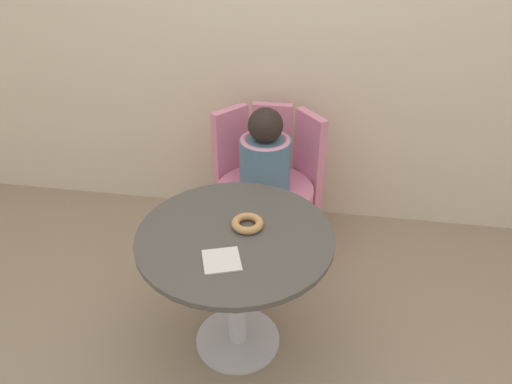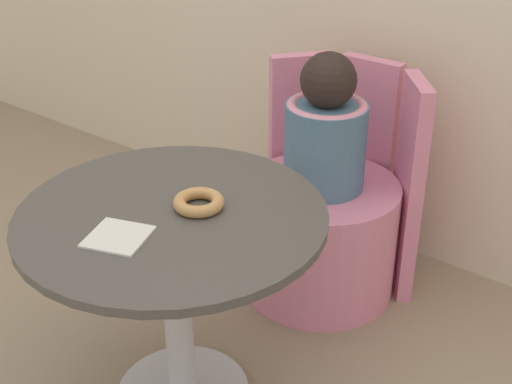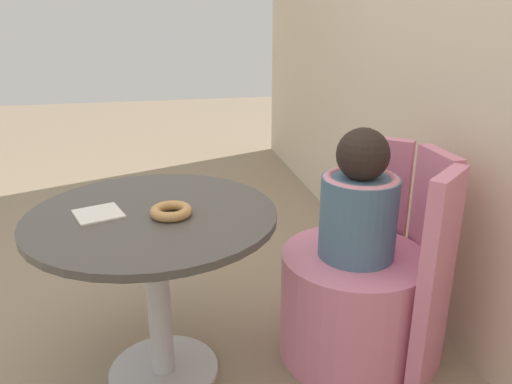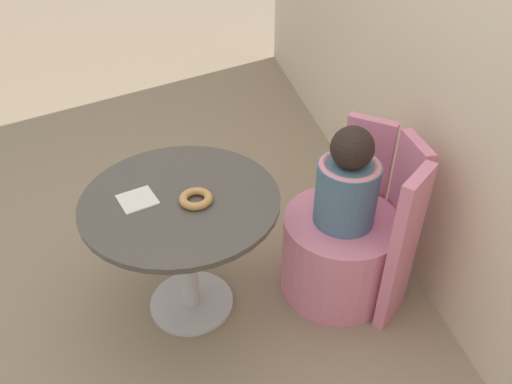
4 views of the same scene
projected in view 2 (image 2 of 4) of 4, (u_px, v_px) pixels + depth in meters
round_table at (174, 256)px, 1.88m from camera, size 0.81×0.81×0.63m
tub_chair at (320, 237)px, 2.49m from camera, size 0.53×0.53×0.42m
booth_backrest at (356, 168)px, 2.56m from camera, size 0.63×0.23×0.78m
child_figure at (326, 130)px, 2.30m from camera, size 0.27×0.27×0.46m
donut at (199, 203)px, 1.83m from camera, size 0.13×0.13×0.03m
paper_napkin at (118, 237)px, 1.71m from camera, size 0.18×0.18×0.01m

